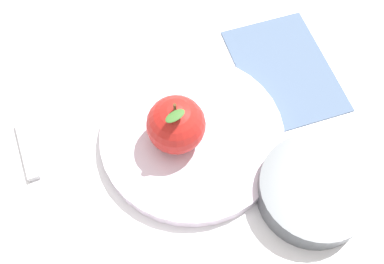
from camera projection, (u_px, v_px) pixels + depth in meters
ground_plane at (160, 146)px, 0.57m from camera, size 2.40×2.40×0.00m
dinner_plate at (192, 135)px, 0.56m from camera, size 0.23×0.23×0.02m
apple at (176, 127)px, 0.52m from camera, size 0.07×0.07×0.08m
side_bowl at (315, 189)px, 0.52m from camera, size 0.13×0.13×0.04m
knife at (35, 182)px, 0.54m from camera, size 0.20×0.08×0.01m
spoon at (8, 262)px, 0.50m from camera, size 0.17×0.07×0.01m
linen_napkin at (285, 69)px, 0.62m from camera, size 0.21×0.17×0.00m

